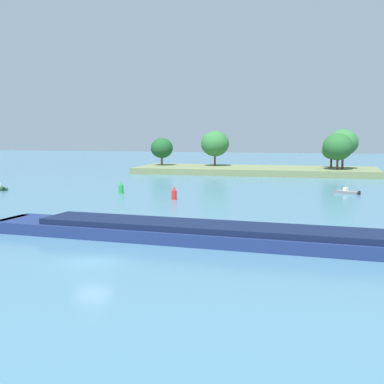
{
  "coord_description": "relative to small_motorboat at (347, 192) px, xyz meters",
  "views": [
    {
      "loc": [
        15.82,
        -34.24,
        9.06
      ],
      "look_at": [
        -1.24,
        33.8,
        1.2
      ],
      "focal_mm": 50.45,
      "sensor_mm": 36.0,
      "label": 1
    }
  ],
  "objects": [
    {
      "name": "ground_plane",
      "position": [
        -18.85,
        -47.56,
        -0.24
      ],
      "size": [
        400.0,
        400.0,
        0.0
      ],
      "primitive_type": "plane",
      "color": "teal"
    },
    {
      "name": "treeline_island",
      "position": [
        -16.42,
        35.51,
        2.64
      ],
      "size": [
        51.55,
        17.74,
        9.59
      ],
      "color": "#66754C",
      "rests_on": "ground"
    },
    {
      "name": "channel_buoy_red",
      "position": [
        -22.8,
        -12.82,
        0.57
      ],
      "size": [
        0.7,
        0.7,
        1.9
      ],
      "color": "red",
      "rests_on": "ground"
    },
    {
      "name": "cargo_barge",
      "position": [
        -9.56,
        -39.21,
        0.57
      ],
      "size": [
        43.42,
        9.26,
        5.61
      ],
      "color": "navy",
      "rests_on": "ground"
    },
    {
      "name": "channel_buoy_green",
      "position": [
        -32.38,
        -7.76,
        0.57
      ],
      "size": [
        0.7,
        0.7,
        1.9
      ],
      "color": "green",
      "rests_on": "ground"
    },
    {
      "name": "small_motorboat",
      "position": [
        0.0,
        0.0,
        0.0
      ],
      "size": [
        3.76,
        3.22,
        0.91
      ],
      "color": "slate",
      "rests_on": "ground"
    }
  ]
}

